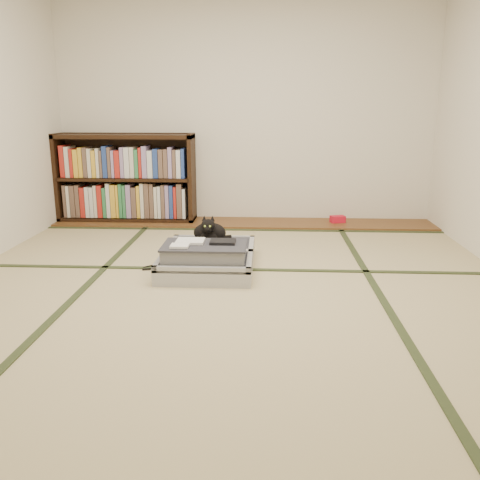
{
  "coord_description": "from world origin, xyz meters",
  "views": [
    {
      "loc": [
        0.24,
        -3.29,
        1.2
      ],
      "look_at": [
        0.05,
        0.35,
        0.25
      ],
      "focal_mm": 38.0,
      "sensor_mm": 36.0,
      "label": 1
    }
  ],
  "objects": [
    {
      "name": "bookcase",
      "position": [
        -1.27,
        2.07,
        0.45
      ],
      "size": [
        1.47,
        0.34,
        0.94
      ],
      "color": "black",
      "rests_on": "wood_strip"
    },
    {
      "name": "wood_strip",
      "position": [
        0.0,
        2.0,
        0.01
      ],
      "size": [
        4.0,
        0.5,
        0.02
      ],
      "primitive_type": "cube",
      "color": "brown",
      "rests_on": "ground"
    },
    {
      "name": "room_shell",
      "position": [
        0.0,
        0.0,
        1.46
      ],
      "size": [
        4.5,
        4.5,
        4.5
      ],
      "color": "white",
      "rests_on": "ground"
    },
    {
      "name": "cable_coil",
      "position": [
        -0.04,
        0.73,
        0.14
      ],
      "size": [
        0.1,
        0.1,
        0.02
      ],
      "color": "white",
      "rests_on": "suitcase"
    },
    {
      "name": "floor",
      "position": [
        0.0,
        0.0,
        0.0
      ],
      "size": [
        4.5,
        4.5,
        0.0
      ],
      "primitive_type": "plane",
      "color": "#CDB688",
      "rests_on": "ground"
    },
    {
      "name": "red_item",
      "position": [
        1.0,
        2.03,
        0.06
      ],
      "size": [
        0.17,
        0.13,
        0.07
      ],
      "primitive_type": "cube",
      "rotation": [
        0.0,
        0.0,
        0.26
      ],
      "color": "red",
      "rests_on": "wood_strip"
    },
    {
      "name": "cat",
      "position": [
        -0.22,
        0.7,
        0.22
      ],
      "size": [
        0.3,
        0.31,
        0.25
      ],
      "color": "black",
      "rests_on": "suitcase"
    },
    {
      "name": "hanger",
      "position": [
        -0.51,
        0.43,
        0.01
      ],
      "size": [
        0.4,
        0.23,
        0.01
      ],
      "color": "black",
      "rests_on": "floor"
    },
    {
      "name": "suitcase",
      "position": [
        -0.2,
        0.4,
        0.1
      ],
      "size": [
        0.69,
        0.91,
        0.27
      ],
      "color": "#9E9EA3",
      "rests_on": "floor"
    },
    {
      "name": "tatami_borders",
      "position": [
        0.0,
        0.49,
        0.0
      ],
      "size": [
        4.0,
        4.5,
        0.01
      ],
      "color": "#2D381E",
      "rests_on": "ground"
    }
  ]
}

